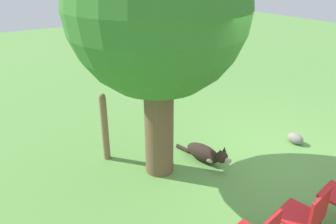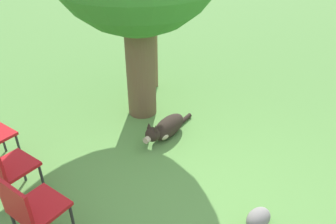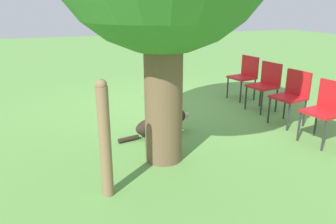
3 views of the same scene
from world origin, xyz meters
name	(u,v)px [view 2 (image 2 of 3)]	position (x,y,z in m)	size (l,w,h in m)	color
ground_plane	(181,172)	(0.00, 0.00, 0.00)	(30.00, 30.00, 0.00)	#609947
dog	(166,128)	(0.39, 0.67, 0.15)	(1.13, 0.40, 0.39)	#2D231C
fence_post	(154,56)	(1.39, 2.02, 0.60)	(0.11, 0.11, 1.18)	#846647
red_chair_1	(31,207)	(-1.72, 0.21, 0.50)	(0.49, 0.51, 0.84)	red
red_chair_2	(5,166)	(-1.66, 0.95, 0.50)	(0.49, 0.51, 0.84)	red
garden_rock	(258,219)	(-0.03, -1.11, 0.10)	(0.31, 0.20, 0.19)	gray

